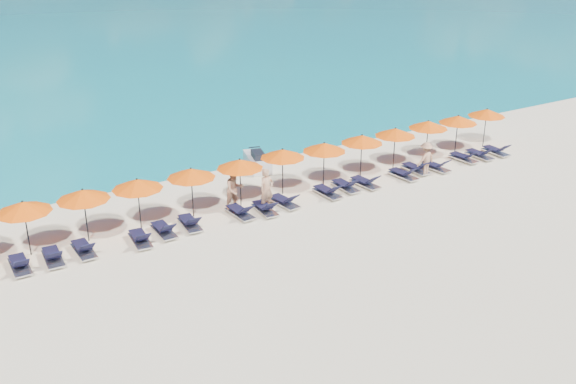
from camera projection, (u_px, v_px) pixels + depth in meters
ground at (328, 244)px, 25.64m from camera, size 1400.00×1400.00×0.00m
jetski at (257, 161)px, 33.70m from camera, size 1.73×2.84×0.95m
beachgoer_a at (267, 190)px, 28.42m from camera, size 0.76×0.55×1.94m
beachgoer_b at (235, 190)px, 28.46m from camera, size 0.97×0.61×1.92m
beachgoer_c at (426, 159)px, 32.60m from camera, size 1.17×0.64×1.73m
umbrella_2 at (23, 207)px, 24.00m from camera, size 2.10×2.10×2.28m
umbrella_3 at (83, 195)px, 25.11m from camera, size 2.10×2.10×2.28m
umbrella_4 at (137, 184)px, 26.17m from camera, size 2.10×2.10×2.28m
umbrella_5 at (191, 173)px, 27.35m from camera, size 2.10×2.10×2.28m
umbrella_6 at (240, 164)px, 28.45m from camera, size 2.10×2.10×2.28m
umbrella_7 at (283, 154)px, 29.77m from camera, size 2.10×2.10×2.28m
umbrella_8 at (324, 147)px, 30.66m from camera, size 2.10×2.10×2.28m
umbrella_9 at (362, 139)px, 31.84m from camera, size 2.10×2.10×2.28m
umbrella_10 at (395, 132)px, 32.95m from camera, size 2.10×2.10×2.28m
umbrella_11 at (428, 125)px, 34.24m from camera, size 2.10×2.10×2.28m
umbrella_12 at (458, 119)px, 35.20m from camera, size 2.10×2.10×2.28m
umbrella_13 at (487, 113)px, 36.52m from camera, size 2.10×2.10×2.28m
lounger_3 at (20, 264)px, 23.55m from camera, size 0.65×1.71×0.66m
lounger_4 at (53, 256)px, 24.13m from camera, size 0.73×1.74×0.66m
lounger_5 at (84, 249)px, 24.71m from camera, size 0.64×1.71×0.66m
lounger_6 at (140, 238)px, 25.54m from camera, size 0.77×1.75×0.66m
lounger_7 at (164, 230)px, 26.30m from camera, size 0.64×1.71×0.66m
lounger_8 at (190, 223)px, 26.93m from camera, size 0.77×1.75×0.66m
lounger_9 at (240, 212)px, 27.98m from camera, size 0.71×1.73×0.66m
lounger_10 at (265, 208)px, 28.35m from camera, size 0.74×1.74×0.66m
lounger_11 at (284, 201)px, 29.08m from camera, size 0.78×1.75×0.66m
lounger_12 at (328, 192)px, 30.16m from camera, size 0.66×1.72×0.66m
lounger_13 at (346, 186)px, 30.87m from camera, size 0.66×1.71×0.66m
lounger_14 at (365, 182)px, 31.28m from camera, size 0.76×1.75×0.66m
lounger_15 at (404, 174)px, 32.35m from camera, size 0.73×1.74×0.66m
lounger_16 at (416, 168)px, 33.13m from camera, size 0.63×1.70×0.66m
lounger_17 at (436, 166)px, 33.42m from camera, size 0.79×1.75×0.66m
lounger_18 at (464, 157)px, 34.75m from camera, size 0.70×1.73×0.66m
lounger_19 at (480, 154)px, 35.23m from camera, size 0.63×1.71×0.66m
lounger_20 at (496, 151)px, 35.80m from camera, size 0.72×1.73×0.66m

